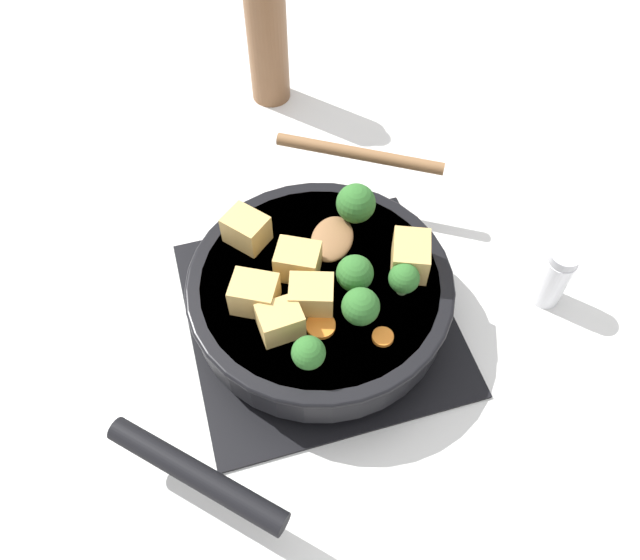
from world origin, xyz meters
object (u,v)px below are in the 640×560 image
(pepper_mill, at_px, (267,36))
(salt_shaker, at_px, (554,277))
(wooden_spoon, at_px, (348,190))
(skillet_pan, at_px, (319,293))

(pepper_mill, relative_size, salt_shaker, 2.66)
(wooden_spoon, height_order, salt_shaker, wooden_spoon)
(skillet_pan, xyz_separation_m, wooden_spoon, (0.12, -0.07, 0.03))
(skillet_pan, relative_size, wooden_spoon, 1.76)
(salt_shaker, bearing_deg, pepper_mill, 26.54)
(skillet_pan, bearing_deg, pepper_mill, -5.84)
(skillet_pan, bearing_deg, salt_shaker, -99.64)
(pepper_mill, bearing_deg, wooden_spoon, -174.89)
(pepper_mill, xyz_separation_m, salt_shaker, (-0.47, -0.23, -0.06))
(wooden_spoon, xyz_separation_m, pepper_mill, (0.31, 0.03, 0.02))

